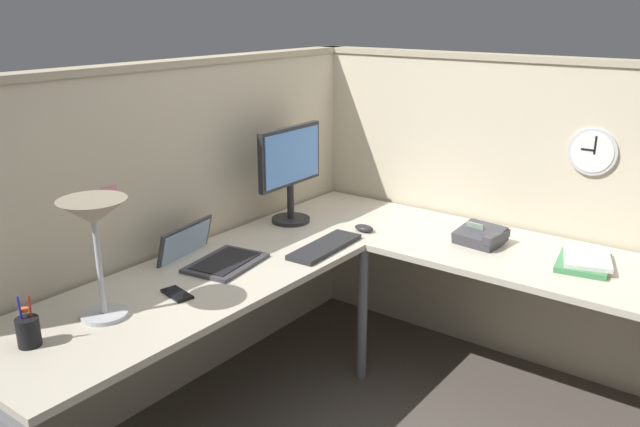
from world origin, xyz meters
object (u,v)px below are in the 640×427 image
(monitor, at_px, (290,167))
(book_stack, at_px, (585,261))
(computer_mouse, at_px, (364,228))
(cell_phone, at_px, (177,294))
(office_phone, at_px, (481,237))
(laptop, at_px, (208,256))
(wall_clock, at_px, (593,152))
(desk_lamp_dome, at_px, (94,222))
(pen_cup, at_px, (28,331))
(keyboard, at_px, (325,247))

(monitor, distance_m, book_stack, 1.46)
(computer_mouse, xyz_separation_m, cell_phone, (-1.06, 0.18, -0.01))
(office_phone, bearing_deg, computer_mouse, 108.72)
(office_phone, bearing_deg, laptop, 136.44)
(computer_mouse, bearing_deg, laptop, 155.47)
(office_phone, distance_m, wall_clock, 0.64)
(monitor, xyz_separation_m, book_stack, (0.30, -1.40, -0.27))
(laptop, bearing_deg, office_phone, -43.56)
(desk_lamp_dome, xyz_separation_m, pen_cup, (-0.28, 0.02, -0.31))
(cell_phone, bearing_deg, desk_lamp_dome, 177.09)
(office_phone, bearing_deg, pen_cup, 155.82)
(monitor, bearing_deg, desk_lamp_dome, -173.53)
(cell_phone, bearing_deg, keyboard, -0.85)
(keyboard, distance_m, book_stack, 1.15)
(pen_cup, relative_size, cell_phone, 1.25)
(wall_clock, bearing_deg, office_phone, 132.59)
(monitor, height_order, cell_phone, monitor)
(laptop, relative_size, computer_mouse, 4.13)
(computer_mouse, bearing_deg, wall_clock, -60.18)
(keyboard, xyz_separation_m, book_stack, (0.52, -1.02, 0.01))
(office_phone, xyz_separation_m, wall_clock, (0.34, -0.37, 0.40))
(office_phone, relative_size, book_stack, 0.70)
(keyboard, bearing_deg, book_stack, -65.94)
(computer_mouse, height_order, desk_lamp_dome, desk_lamp_dome)
(book_stack, relative_size, wall_clock, 1.47)
(pen_cup, relative_size, book_stack, 0.56)
(laptop, xyz_separation_m, pen_cup, (-0.88, -0.07, 0.03))
(laptop, relative_size, pen_cup, 2.38)
(laptop, xyz_separation_m, office_phone, (0.93, -0.88, 0.01))
(laptop, relative_size, office_phone, 1.90)
(monitor, relative_size, office_phone, 2.22)
(desk_lamp_dome, relative_size, pen_cup, 2.47)
(cell_phone, relative_size, office_phone, 0.64)
(monitor, height_order, pen_cup, monitor)
(desk_lamp_dome, height_order, cell_phone, desk_lamp_dome)
(pen_cup, distance_m, cell_phone, 0.57)
(laptop, xyz_separation_m, keyboard, (0.43, -0.33, -0.01))
(cell_phone, distance_m, office_phone, 1.44)
(desk_lamp_dome, distance_m, cell_phone, 0.46)
(cell_phone, bearing_deg, office_phone, -18.39)
(office_phone, xyz_separation_m, book_stack, (0.02, -0.47, -0.02))
(pen_cup, distance_m, wall_clock, 2.47)
(computer_mouse, relative_size, office_phone, 0.46)
(desk_lamp_dome, xyz_separation_m, office_phone, (1.53, -0.79, -0.33))
(monitor, xyz_separation_m, cell_phone, (-0.96, -0.21, -0.29))
(cell_phone, distance_m, wall_clock, 1.97)
(book_stack, height_order, wall_clock, wall_clock)
(laptop, distance_m, keyboard, 0.54)
(monitor, relative_size, desk_lamp_dome, 1.12)
(laptop, height_order, cell_phone, laptop)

